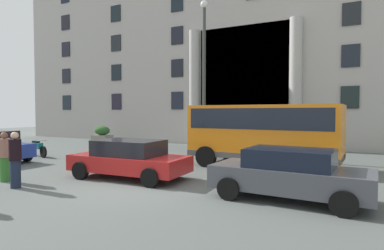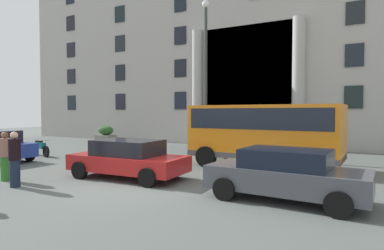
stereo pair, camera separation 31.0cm
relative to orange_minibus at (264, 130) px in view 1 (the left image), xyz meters
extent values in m
cube|color=#535A56|center=(-2.70, -5.50, -1.66)|extent=(80.00, 64.00, 0.12)
cube|color=#A9A49E|center=(-2.70, 12.00, 5.77)|extent=(43.92, 9.00, 14.73)
cube|color=black|center=(-3.45, 7.56, 2.53)|extent=(6.29, 0.12, 8.26)
cylinder|color=#A8A6A1|center=(-6.98, 7.25, 2.53)|extent=(0.78, 0.78, 8.26)
cylinder|color=#A9A7A1|center=(0.08, 7.25, 2.53)|extent=(0.78, 0.78, 8.26)
cube|color=#1A242C|center=(-20.27, 7.46, 1.65)|extent=(1.00, 0.08, 1.33)
cube|color=black|center=(-14.41, 7.46, 1.65)|extent=(1.00, 0.08, 1.33)
cube|color=black|center=(-8.56, 7.46, 1.65)|extent=(1.00, 0.08, 1.33)
cube|color=black|center=(3.15, 7.46, 1.65)|extent=(1.00, 0.08, 1.33)
cube|color=black|center=(-20.27, 7.46, 4.08)|extent=(1.00, 0.08, 1.33)
cube|color=black|center=(-14.41, 7.46, 4.08)|extent=(1.00, 0.08, 1.33)
cube|color=black|center=(-8.56, 7.46, 4.08)|extent=(1.00, 0.08, 1.33)
cube|color=black|center=(3.15, 7.46, 4.08)|extent=(1.00, 0.08, 1.33)
cube|color=black|center=(-20.27, 7.46, 6.51)|extent=(1.00, 0.08, 1.33)
cube|color=black|center=(-14.41, 7.46, 6.51)|extent=(1.00, 0.08, 1.33)
cube|color=black|center=(-8.56, 7.46, 6.51)|extent=(1.00, 0.08, 1.33)
cube|color=black|center=(3.15, 7.46, 6.51)|extent=(1.00, 0.08, 1.33)
cube|color=black|center=(-20.27, 7.46, 8.94)|extent=(1.00, 0.08, 1.33)
cube|color=black|center=(-14.41, 7.46, 8.94)|extent=(1.00, 0.08, 1.33)
cube|color=black|center=(-8.56, 7.46, 8.94)|extent=(1.00, 0.08, 1.33)
cube|color=orange|center=(-0.01, 0.00, -0.04)|extent=(6.31, 2.73, 2.21)
cube|color=black|center=(-0.01, 0.00, 0.50)|extent=(5.94, 2.74, 0.85)
cube|color=black|center=(3.03, -0.13, 0.32)|extent=(0.15, 2.08, 1.06)
cube|color=#4D4C4C|center=(-0.01, 0.00, -1.03)|extent=(6.31, 2.77, 0.24)
cylinder|color=black|center=(2.22, 1.14, -1.15)|extent=(0.91, 0.32, 0.90)
cylinder|color=black|center=(2.11, -1.32, -1.15)|extent=(0.91, 0.32, 0.90)
cylinder|color=black|center=(-2.13, 1.32, -1.15)|extent=(0.91, 0.32, 0.90)
cylinder|color=black|center=(-2.23, -1.14, -1.15)|extent=(0.91, 0.32, 0.90)
cube|color=slate|center=(-1.87, 4.68, -1.33)|extent=(2.13, 0.74, 0.54)
ellipsoid|color=#215227|center=(-1.87, 4.68, -0.68)|extent=(2.04, 0.67, 0.74)
cube|color=gray|center=(-13.71, 4.95, -1.29)|extent=(1.41, 0.93, 0.62)
ellipsoid|color=#285022|center=(-13.71, 4.95, -0.63)|extent=(1.35, 0.84, 0.70)
cube|color=#B31E1D|center=(-3.68, -4.56, -1.05)|extent=(4.30, 1.93, 0.56)
cube|color=black|center=(-3.68, -4.56, -0.50)|extent=(2.34, 1.65, 0.54)
cylinder|color=black|center=(-2.27, -3.61, -1.29)|extent=(0.63, 0.22, 0.62)
cylinder|color=black|center=(-2.21, -5.40, -1.29)|extent=(0.63, 0.22, 0.62)
cylinder|color=black|center=(-5.15, -3.72, -1.29)|extent=(0.63, 0.22, 0.62)
cylinder|color=black|center=(-5.09, -5.50, -1.29)|extent=(0.63, 0.22, 0.62)
cylinder|color=black|center=(-10.51, -3.65, -1.29)|extent=(0.62, 0.20, 0.62)
cube|color=#45474F|center=(1.94, -4.86, -1.02)|extent=(4.21, 1.97, 0.62)
cube|color=black|center=(1.94, -4.86, -0.46)|extent=(2.30, 1.65, 0.49)
cylinder|color=black|center=(3.39, -4.07, -1.29)|extent=(0.63, 0.23, 0.62)
cylinder|color=black|center=(3.29, -5.81, -1.29)|extent=(0.63, 0.23, 0.62)
cylinder|color=black|center=(0.60, -3.92, -1.29)|extent=(0.63, 0.23, 0.62)
cylinder|color=black|center=(0.50, -5.65, -1.29)|extent=(0.63, 0.23, 0.62)
cylinder|color=black|center=(-3.66, -2.39, -1.30)|extent=(0.61, 0.19, 0.60)
cylinder|color=black|center=(-4.96, -2.58, -1.30)|extent=(0.61, 0.21, 0.60)
cube|color=white|center=(-4.31, -2.49, -1.02)|extent=(0.87, 0.36, 0.32)
cube|color=black|center=(-4.48, -2.51, -0.84)|extent=(0.54, 0.27, 0.12)
cylinder|color=#A5A5A8|center=(-3.76, -2.41, -0.72)|extent=(0.11, 0.55, 0.03)
cylinder|color=black|center=(-10.91, -2.44, -1.30)|extent=(0.61, 0.24, 0.60)
cylinder|color=black|center=(-12.22, -2.12, -1.30)|extent=(0.61, 0.26, 0.60)
cube|color=#106768|center=(-11.56, -2.28, -1.02)|extent=(0.90, 0.43, 0.32)
cube|color=black|center=(-11.74, -2.24, -0.84)|extent=(0.55, 0.32, 0.12)
cylinder|color=#A5A5A8|center=(-11.01, -2.41, -0.72)|extent=(0.16, 0.54, 0.03)
cylinder|color=black|center=(1.32, -2.23, -1.30)|extent=(0.60, 0.26, 0.60)
cylinder|color=black|center=(-0.11, -2.63, -1.30)|extent=(0.61, 0.28, 0.60)
cube|color=#49424F|center=(0.60, -2.43, -1.02)|extent=(0.98, 0.48, 0.32)
cube|color=black|center=(0.43, -2.48, -0.84)|extent=(0.55, 0.33, 0.12)
cylinder|color=#A5A5A8|center=(1.20, -2.27, -0.72)|extent=(0.18, 0.54, 0.03)
cylinder|color=#192235|center=(-5.91, -7.35, -1.17)|extent=(0.30, 0.30, 0.86)
cylinder|color=black|center=(-5.91, -7.35, -0.41)|extent=(0.36, 0.36, 0.66)
sphere|color=#E1B08E|center=(-5.91, -7.35, 0.04)|extent=(0.23, 0.23, 0.23)
cylinder|color=#2F6C29|center=(-7.11, -6.92, -1.18)|extent=(0.30, 0.30, 0.83)
cylinder|color=#8E5E51|center=(-7.11, -6.92, -0.45)|extent=(0.36, 0.36, 0.64)
sphere|color=brown|center=(-7.11, -6.92, -0.02)|extent=(0.22, 0.22, 0.22)
cylinder|color=#343A38|center=(-3.88, 2.19, 2.39)|extent=(0.18, 0.18, 7.97)
sphere|color=silver|center=(-3.88, 2.19, 6.55)|extent=(0.40, 0.40, 0.40)
camera|label=1|loc=(3.51, -13.71, 0.76)|focal=30.13mm
camera|label=2|loc=(3.78, -13.56, 0.76)|focal=30.13mm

